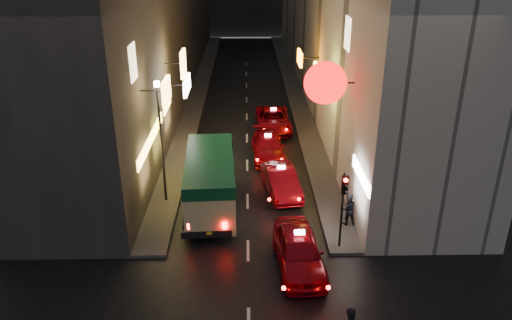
{
  "coord_description": "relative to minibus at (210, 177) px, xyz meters",
  "views": [
    {
      "loc": [
        -0.02,
        -9.79,
        12.39
      ],
      "look_at": [
        0.44,
        13.0,
        2.33
      ],
      "focal_mm": 35.0,
      "sensor_mm": 36.0,
      "label": 1
    }
  ],
  "objects": [
    {
      "name": "taxi_third",
      "position": [
        3.11,
        6.53,
        -0.99
      ],
      "size": [
        2.28,
        5.09,
        1.76
      ],
      "color": "maroon",
      "rests_on": "ground"
    },
    {
      "name": "minibus",
      "position": [
        0.0,
        0.0,
        0.0
      ],
      "size": [
        2.65,
        6.67,
        2.82
      ],
      "color": "#C9BB7D",
      "rests_on": "ground"
    },
    {
      "name": "taxi_second",
      "position": [
        3.6,
        1.73,
        -0.96
      ],
      "size": [
        2.92,
        5.43,
        1.81
      ],
      "color": "maroon",
      "rests_on": "ground"
    },
    {
      "name": "sidewalk_right",
      "position": [
        6.07,
        21.8,
        -1.71
      ],
      "size": [
        1.5,
        52.0,
        0.15
      ],
      "primitive_type": "cube",
      "color": "#474542",
      "rests_on": "ground"
    },
    {
      "name": "traffic_light",
      "position": [
        5.82,
        -3.73,
        0.9
      ],
      "size": [
        0.26,
        0.43,
        3.5
      ],
      "color": "black",
      "rests_on": "sidewalk_right"
    },
    {
      "name": "pedestrian_sidewalk",
      "position": [
        6.5,
        -1.78,
        -0.74
      ],
      "size": [
        0.7,
        0.47,
        1.78
      ],
      "primitive_type": "imported",
      "rotation": [
        0.0,
        0.0,
        3.22
      ],
      "color": "black",
      "rests_on": "sidewalk_right"
    },
    {
      "name": "lamp_post",
      "position": [
        -2.38,
        0.8,
        1.94
      ],
      "size": [
        0.28,
        0.28,
        6.22
      ],
      "color": "black",
      "rests_on": "sidewalk_left"
    },
    {
      "name": "sidewalk_left",
      "position": [
        -2.43,
        21.8,
        -1.71
      ],
      "size": [
        1.5,
        52.0,
        0.15
      ],
      "primitive_type": "cube",
      "color": "#474542",
      "rests_on": "ground"
    },
    {
      "name": "taxi_near",
      "position": [
        3.9,
        -4.89,
        -0.87
      ],
      "size": [
        2.7,
        5.85,
        1.99
      ],
      "color": "maroon",
      "rests_on": "ground"
    },
    {
      "name": "taxi_far",
      "position": [
        3.7,
        11.49,
        -0.94
      ],
      "size": [
        2.27,
        5.33,
        1.85
      ],
      "color": "maroon",
      "rests_on": "ground"
    }
  ]
}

